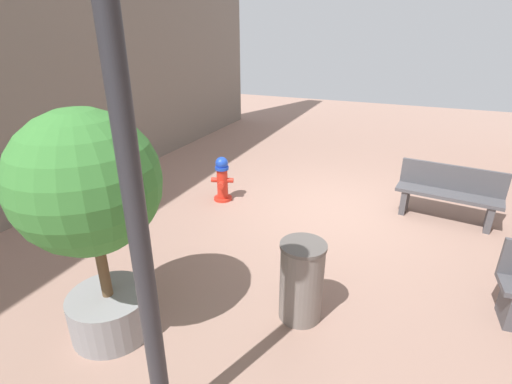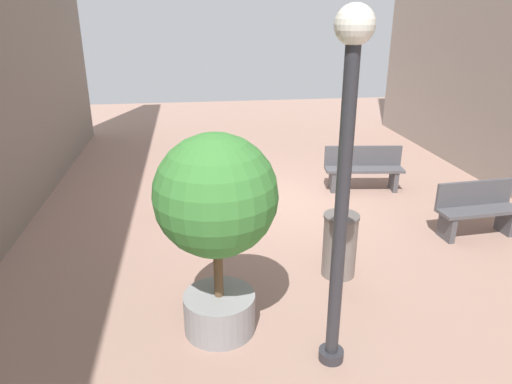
{
  "view_description": "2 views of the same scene",
  "coord_description": "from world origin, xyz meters",
  "px_view_note": "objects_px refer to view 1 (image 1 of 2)",
  "views": [
    {
      "loc": [
        -1.18,
        6.4,
        3.08
      ],
      "look_at": [
        1.0,
        1.28,
        0.68
      ],
      "focal_mm": 26.52,
      "sensor_mm": 36.0,
      "label": 1
    },
    {
      "loc": [
        1.79,
        8.79,
        3.65
      ],
      "look_at": [
        0.75,
        1.58,
        0.83
      ],
      "focal_mm": 32.66,
      "sensor_mm": 36.0,
      "label": 2
    }
  ],
  "objects_px": {
    "planter_tree": "(90,200)",
    "street_lamp": "(129,167)",
    "trash_bin": "(301,281)",
    "fire_hydrant": "(222,179)",
    "bench_near": "(449,192)"
  },
  "relations": [
    {
      "from": "planter_tree",
      "to": "street_lamp",
      "type": "bearing_deg",
      "value": 149.01
    },
    {
      "from": "trash_bin",
      "to": "planter_tree",
      "type": "bearing_deg",
      "value": 29.5
    },
    {
      "from": "trash_bin",
      "to": "street_lamp",
      "type": "bearing_deg",
      "value": 70.11
    },
    {
      "from": "fire_hydrant",
      "to": "street_lamp",
      "type": "distance_m",
      "value": 5.01
    },
    {
      "from": "fire_hydrant",
      "to": "bench_near",
      "type": "xyz_separation_m",
      "value": [
        -3.97,
        -0.83,
        0.06
      ]
    },
    {
      "from": "planter_tree",
      "to": "trash_bin",
      "type": "relative_size",
      "value": 2.56
    },
    {
      "from": "fire_hydrant",
      "to": "planter_tree",
      "type": "xyz_separation_m",
      "value": [
        -0.52,
        3.59,
        1.15
      ]
    },
    {
      "from": "bench_near",
      "to": "street_lamp",
      "type": "bearing_deg",
      "value": 66.32
    },
    {
      "from": "bench_near",
      "to": "planter_tree",
      "type": "xyz_separation_m",
      "value": [
        3.45,
        4.42,
        1.09
      ]
    },
    {
      "from": "fire_hydrant",
      "to": "trash_bin",
      "type": "height_order",
      "value": "trash_bin"
    },
    {
      "from": "planter_tree",
      "to": "trash_bin",
      "type": "bearing_deg",
      "value": -150.5
    },
    {
      "from": "fire_hydrant",
      "to": "street_lamp",
      "type": "xyz_separation_m",
      "value": [
        -1.72,
        4.31,
        1.89
      ]
    },
    {
      "from": "bench_near",
      "to": "street_lamp",
      "type": "height_order",
      "value": "street_lamp"
    },
    {
      "from": "bench_near",
      "to": "street_lamp",
      "type": "distance_m",
      "value": 5.9
    },
    {
      "from": "planter_tree",
      "to": "trash_bin",
      "type": "height_order",
      "value": "planter_tree"
    }
  ]
}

